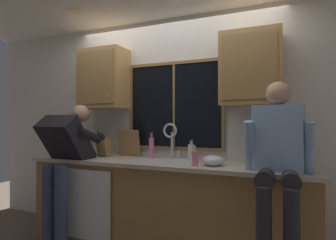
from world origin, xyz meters
The scene contains 23 objects.
back_wall centered at (0.00, 0.06, 1.27)m, with size 5.38×0.12×2.55m, color silver.
ceiling_downlight_left centered at (-0.89, -0.60, 2.54)m, with size 0.14×0.14×0.01m, color #FFEAB2.
window_glass centered at (0.03, -0.01, 1.52)m, with size 1.10×0.02×0.95m, color black.
window_frame_top centered at (0.03, -0.02, 2.02)m, with size 1.17×0.02×0.04m, color olive.
window_frame_bottom centered at (0.03, -0.02, 1.03)m, with size 1.17×0.02×0.04m, color olive.
window_frame_left centered at (-0.53, -0.02, 1.52)m, with size 0.04×0.02×0.95m, color olive.
window_frame_right centered at (0.60, -0.02, 1.52)m, with size 0.04×0.02×0.95m, color olive.
window_mullion_center centered at (0.03, -0.02, 1.52)m, with size 0.02×0.02×0.95m, color olive.
lower_cabinet_run centered at (0.00, -0.29, 0.44)m, with size 2.98×0.58×0.88m, color #A07744.
countertop centered at (0.00, -0.31, 0.90)m, with size 3.04×0.62×0.04m, color beige.
dishwasher_front centered at (-0.74, -0.61, 0.46)m, with size 0.60×0.02×0.74m, color white.
upper_cabinet_left centered at (-0.84, -0.17, 1.86)m, with size 0.58×0.36×0.72m.
upper_cabinet_right centered at (0.90, -0.17, 1.86)m, with size 0.58×0.36×0.72m.
sink centered at (0.03, -0.30, 0.82)m, with size 0.80×0.46×0.21m.
faucet centered at (0.04, -0.12, 1.17)m, with size 0.18×0.09×0.40m.
person_standing centered at (-1.02, -0.60, 0.95)m, with size 0.53×0.70×1.54m.
person_sitting_on_counter centered at (1.15, -0.57, 1.10)m, with size 0.54×0.62×1.26m.
knife_block centered at (-0.78, -0.24, 1.03)m, with size 0.12×0.18×0.32m.
cutting_board centered at (-0.53, -0.08, 1.08)m, with size 0.29×0.02×0.32m, color #997047.
mixing_bowl centered at (0.58, -0.38, 0.97)m, with size 0.21×0.21×0.11m, color silver.
soap_dispenser centered at (0.42, -0.47, 0.99)m, with size 0.06×0.07×0.19m.
bottle_green_glass centered at (-0.21, -0.11, 1.04)m, with size 0.06×0.06×0.30m.
bottle_tall_clear centered at (0.28, -0.12, 1.01)m, with size 0.07×0.07×0.22m.
Camera 1 is at (1.19, -2.97, 1.34)m, focal length 29.38 mm.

